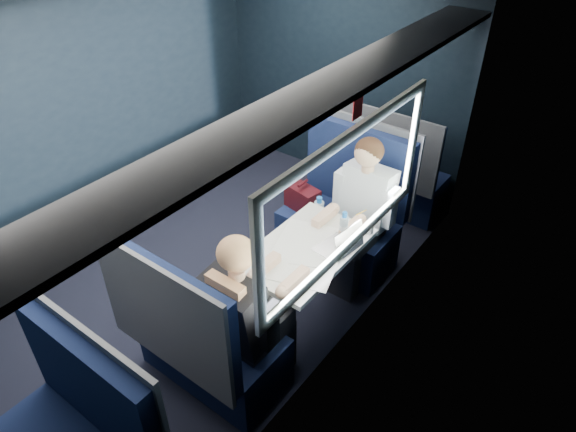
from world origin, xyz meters
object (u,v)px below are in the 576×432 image
Objects in this scene: seat_bay_near at (342,217)px; seat_bay_far at (202,341)px; woman at (245,309)px; bottle_small at (344,226)px; seat_row_front at (392,175)px; table at (303,254)px; man at (360,208)px; cup at (369,228)px; laptop at (342,244)px.

seat_bay_far is (0.01, -1.74, -0.01)m from seat_bay_near.
bottle_small is (0.10, 0.97, 0.11)m from woman.
seat_row_front is (0.00, 2.67, -0.00)m from seat_bay_far.
bottle_small is (0.35, 1.14, 0.42)m from seat_bay_far.
woman is at bearing -80.59° from seat_bay_near.
table is 0.79× the size of seat_bay_near.
man reaches higher than bottle_small.
woman is 15.51× the size of cup.
seat_bay_near is 4.01× the size of laptop.
seat_bay_far is at bearing -113.33° from laptop.
woman reaches higher than seat_row_front.
man reaches higher than seat_bay_far.
woman is at bearing -102.28° from laptop.
bottle_small is at bearing 118.29° from laptop.
woman reaches higher than seat_bay_far.
man is at bearing 90.00° from woman.
table is 0.93m from seat_bay_far.
seat_bay_near is at bearing 102.57° from table.
seat_bay_far is 2.67m from seat_row_front.
seat_row_front is at bearing 89.30° from seat_bay_near.
seat_row_front is (-0.18, 1.80, -0.25)m from table.
seat_bay_near is 0.76m from cup.
woman is at bearing -84.30° from seat_row_front.
seat_bay_near reaches higher than bottle_small.
seat_bay_far is 1.62m from man.
table is 0.92m from seat_bay_near.
cup is at bearing 51.65° from bottle_small.
laptop is at bearing 66.67° from seat_bay_far.
woman reaches higher than cup.
seat_bay_near is 1.63m from woman.
seat_bay_near and seat_bay_far have the same top height.
man reaches higher than cup.
seat_row_front is 0.88× the size of man.
seat_bay_near is at bearing 137.83° from cup.
seat_bay_near reaches higher than cup.
woman is (0.25, 0.17, 0.31)m from seat_bay_far.
man is 0.36m from cup.
seat_row_front reaches higher than cup.
bottle_small reaches higher than cup.
man is 6.00× the size of bottle_small.
seat_row_front is 0.88× the size of woman.
seat_row_front is at bearing 103.05° from bottle_small.
woman is 0.98m from bottle_small.
cup is at bearing 80.72° from laptop.
seat_row_front is (0.01, 0.93, -0.01)m from seat_bay_near.
table is 4.54× the size of bottle_small.
seat_bay_far is 5.72× the size of bottle_small.
bottle_small is (-0.08, 0.14, 0.04)m from laptop.
bottle_small is at bearing -128.35° from cup.
seat_bay_far is 0.43m from woman.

